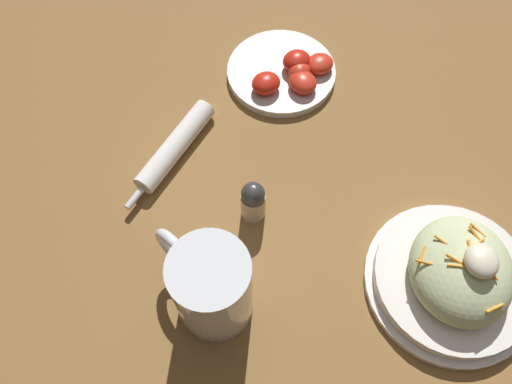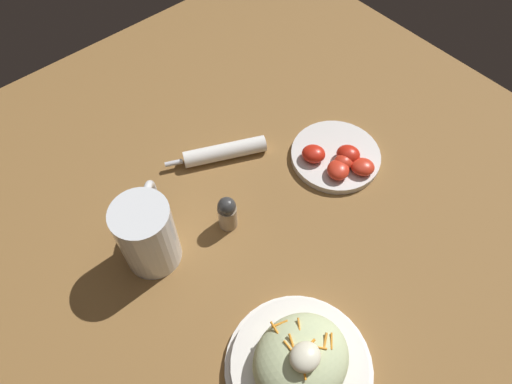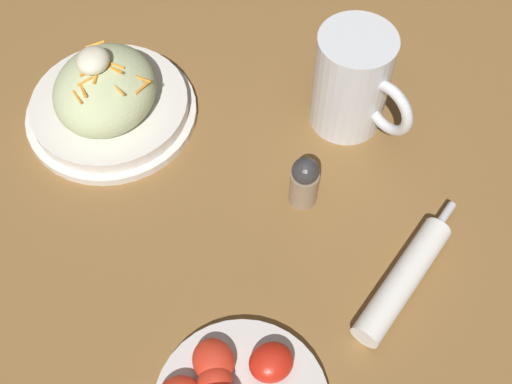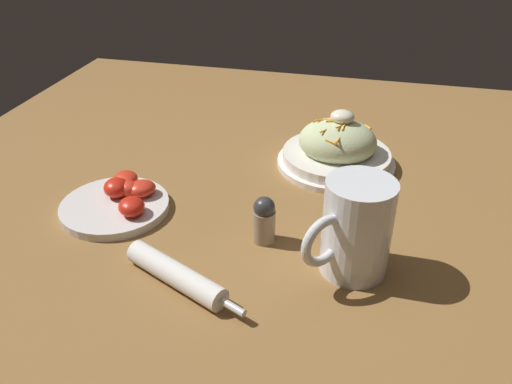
# 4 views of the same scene
# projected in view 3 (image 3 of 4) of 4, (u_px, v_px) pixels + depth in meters

# --- Properties ---
(ground_plane) EXTENTS (1.43, 1.43, 0.00)m
(ground_plane) POSITION_uv_depth(u_px,v_px,m) (236.00, 187.00, 0.81)
(ground_plane) COLOR olive
(salad_plate) EXTENTS (0.23, 0.23, 0.11)m
(salad_plate) POSITION_uv_depth(u_px,v_px,m) (108.00, 98.00, 0.84)
(salad_plate) COLOR white
(salad_plate) RESTS_ON ground_plane
(beer_mug) EXTENTS (0.12, 0.13, 0.14)m
(beer_mug) POSITION_uv_depth(u_px,v_px,m) (352.00, 85.00, 0.81)
(beer_mug) COLOR white
(beer_mug) RESTS_ON ground_plane
(napkin_roll) EXTENTS (0.20, 0.11, 0.03)m
(napkin_roll) POSITION_uv_depth(u_px,v_px,m) (404.00, 279.00, 0.72)
(napkin_roll) COLOR white
(napkin_roll) RESTS_ON ground_plane
(salt_shaker) EXTENTS (0.04, 0.04, 0.08)m
(salt_shaker) POSITION_uv_depth(u_px,v_px,m) (305.00, 179.00, 0.77)
(salt_shaker) COLOR gray
(salt_shaker) RESTS_ON ground_plane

